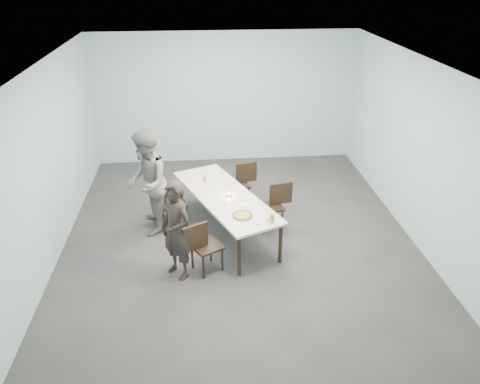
{
  "coord_description": "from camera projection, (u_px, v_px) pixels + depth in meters",
  "views": [
    {
      "loc": [
        -0.62,
        -7.04,
        4.41
      ],
      "look_at": [
        0.0,
        -0.3,
        1.0
      ],
      "focal_mm": 35.0,
      "sensor_mm": 36.0,
      "label": 1
    }
  ],
  "objects": [
    {
      "name": "beer_glass",
      "position": [
        272.0,
        218.0,
        7.18
      ],
      "size": [
        0.08,
        0.08,
        0.15
      ],
      "primitive_type": "cylinder",
      "color": "#C3862A",
      "rests_on": "table"
    },
    {
      "name": "tealight",
      "position": [
        229.0,
        195.0,
        7.99
      ],
      "size": [
        0.06,
        0.06,
        0.05
      ],
      "color": "silver",
      "rests_on": "table"
    },
    {
      "name": "room_shell",
      "position": [
        238.0,
        126.0,
        7.39
      ],
      "size": [
        6.02,
        7.02,
        3.01
      ],
      "color": "#ADD6D9",
      "rests_on": "ground"
    },
    {
      "name": "chair_near_left",
      "position": [
        202.0,
        244.0,
        7.12
      ],
      "size": [
        0.64,
        0.57,
        0.87
      ],
      "rotation": [
        0.0,
        0.0,
        0.52
      ],
      "color": "black",
      "rests_on": "ground"
    },
    {
      "name": "ground",
      "position": [
        238.0,
        235.0,
        8.3
      ],
      "size": [
        7.0,
        7.0,
        0.0
      ],
      "primitive_type": "plane",
      "color": "#333335",
      "rests_on": "ground"
    },
    {
      "name": "amber_tumbler",
      "position": [
        205.0,
        179.0,
        8.51
      ],
      "size": [
        0.07,
        0.07,
        0.08
      ],
      "primitive_type": "cylinder",
      "color": "#C3862A",
      "rests_on": "table"
    },
    {
      "name": "menu",
      "position": [
        201.0,
        181.0,
        8.55
      ],
      "size": [
        0.36,
        0.32,
        0.01
      ],
      "primitive_type": "cube",
      "rotation": [
        0.0,
        0.0,
        0.4
      ],
      "color": "silver",
      "rests_on": "table"
    },
    {
      "name": "chair_near_right",
      "position": [
        275.0,
        203.0,
        8.32
      ],
      "size": [
        0.64,
        0.49,
        0.87
      ],
      "rotation": [
        0.0,
        0.0,
        3.32
      ],
      "color": "black",
      "rests_on": "ground"
    },
    {
      "name": "diner_far",
      "position": [
        147.0,
        183.0,
        8.04
      ],
      "size": [
        0.76,
        0.95,
        1.86
      ],
      "primitive_type": "imported",
      "rotation": [
        0.0,
        0.0,
        -1.51
      ],
      "color": "slate",
      "rests_on": "ground"
    },
    {
      "name": "chair_far_left",
      "position": [
        169.0,
        201.0,
        8.37
      ],
      "size": [
        0.65,
        0.53,
        0.87
      ],
      "rotation": [
        0.0,
        0.0,
        0.31
      ],
      "color": "black",
      "rests_on": "ground"
    },
    {
      "name": "table",
      "position": [
        225.0,
        198.0,
        8.05
      ],
      "size": [
        1.84,
        2.75,
        0.75
      ],
      "rotation": [
        0.0,
        0.0,
        0.4
      ],
      "color": "white",
      "rests_on": "ground"
    },
    {
      "name": "side_plate",
      "position": [
        246.0,
        205.0,
        7.71
      ],
      "size": [
        0.18,
        0.18,
        0.01
      ],
      "primitive_type": "cylinder",
      "color": "white",
      "rests_on": "table"
    },
    {
      "name": "diner_near",
      "position": [
        176.0,
        230.0,
        6.92
      ],
      "size": [
        0.67,
        0.68,
        1.58
      ],
      "primitive_type": "imported",
      "rotation": [
        0.0,
        0.0,
        -0.83
      ],
      "color": "black",
      "rests_on": "ground"
    },
    {
      "name": "water_tumbler",
      "position": [
        269.0,
        219.0,
        7.2
      ],
      "size": [
        0.08,
        0.08,
        0.09
      ],
      "primitive_type": "cylinder",
      "color": "silver",
      "rests_on": "table"
    },
    {
      "name": "pizza",
      "position": [
        242.0,
        215.0,
        7.36
      ],
      "size": [
        0.34,
        0.34,
        0.04
      ],
      "color": "white",
      "rests_on": "table"
    },
    {
      "name": "chair_far_right",
      "position": [
        241.0,
        181.0,
        9.12
      ],
      "size": [
        0.65,
        0.51,
        0.87
      ],
      "rotation": [
        0.0,
        0.0,
        3.39
      ],
      "color": "black",
      "rests_on": "ground"
    }
  ]
}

